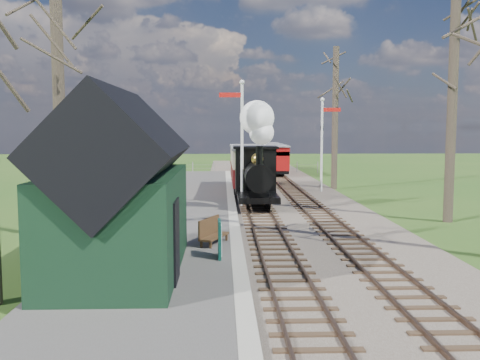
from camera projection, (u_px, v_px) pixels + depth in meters
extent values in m
plane|color=#2A541A|center=(309.00, 335.00, 10.23)|extent=(140.00, 140.00, 0.00)
ellipsoid|color=#385B23|center=(46.00, 270.00, 70.53)|extent=(57.60, 36.00, 16.20)
ellipsoid|color=#385B23|center=(304.00, 280.00, 76.98)|extent=(70.40, 44.00, 19.80)
ellipsoid|color=#385B23|center=(181.00, 262.00, 81.20)|extent=(64.00, 40.00, 18.00)
cube|color=brown|center=(271.00, 192.00, 32.15)|extent=(8.00, 60.00, 0.10)
cube|color=brown|center=(242.00, 191.00, 32.08)|extent=(0.07, 60.00, 0.12)
cube|color=brown|center=(258.00, 191.00, 32.11)|extent=(0.07, 60.00, 0.12)
cube|color=#38281C|center=(250.00, 192.00, 32.10)|extent=(1.60, 60.00, 0.09)
cube|color=brown|center=(285.00, 191.00, 32.16)|extent=(0.07, 60.00, 0.12)
cube|color=brown|center=(301.00, 191.00, 32.20)|extent=(0.07, 60.00, 0.12)
cube|color=#38281C|center=(293.00, 192.00, 32.18)|extent=(1.60, 60.00, 0.09)
cube|color=#474442|center=(182.00, 213.00, 24.03)|extent=(5.00, 44.00, 0.20)
cube|color=#B2AD9E|center=(233.00, 213.00, 24.10)|extent=(0.40, 44.00, 0.21)
cube|color=black|center=(121.00, 222.00, 13.92)|extent=(3.00, 6.00, 2.60)
cube|color=black|center=(120.00, 151.00, 13.73)|extent=(3.25, 6.30, 3.25)
cube|color=black|center=(176.00, 241.00, 13.00)|extent=(0.06, 1.20, 2.00)
cylinder|color=silver|center=(242.00, 147.00, 25.82)|extent=(0.14, 0.14, 6.00)
sphere|color=silver|center=(242.00, 82.00, 25.52)|extent=(0.24, 0.24, 0.24)
cube|color=#B7140F|center=(231.00, 95.00, 25.56)|extent=(1.10, 0.08, 0.22)
cube|color=black|center=(242.00, 118.00, 25.69)|extent=(0.18, 0.06, 0.30)
cylinder|color=silver|center=(322.00, 148.00, 31.98)|extent=(0.14, 0.14, 5.50)
sphere|color=silver|center=(322.00, 100.00, 31.70)|extent=(0.24, 0.24, 0.24)
cube|color=#B7140F|center=(331.00, 110.00, 31.78)|extent=(1.10, 0.08, 0.22)
cube|color=black|center=(322.00, 128.00, 31.87)|extent=(0.18, 0.06, 0.30)
cylinder|color=#382D23|center=(58.00, 82.00, 18.40)|extent=(0.41, 0.41, 11.00)
cylinder|color=#382D23|center=(452.00, 102.00, 21.93)|extent=(0.40, 0.40, 10.00)
cylinder|color=#382D23|center=(335.00, 119.00, 33.84)|extent=(0.39, 0.39, 9.00)
cube|color=slate|center=(245.00, 165.00, 45.97)|extent=(12.60, 0.02, 0.01)
cube|color=slate|center=(245.00, 168.00, 46.00)|extent=(12.60, 0.02, 0.02)
cylinder|color=slate|center=(245.00, 168.00, 45.99)|extent=(0.08, 0.08, 1.00)
cube|color=black|center=(257.00, 195.00, 25.83)|extent=(1.87, 4.40, 0.28)
cylinder|color=black|center=(258.00, 176.00, 25.08)|extent=(1.21, 2.86, 1.21)
cube|color=black|center=(255.00, 170.00, 27.04)|extent=(1.98, 1.76, 2.20)
cylinder|color=black|center=(259.00, 156.00, 23.89)|extent=(0.31, 0.31, 0.88)
sphere|color=#B99036|center=(257.00, 159.00, 25.33)|extent=(0.57, 0.57, 0.57)
sphere|color=white|center=(262.00, 133.00, 23.79)|extent=(1.10, 1.10, 1.10)
sphere|color=white|center=(257.00, 118.00, 23.83)|extent=(1.54, 1.54, 1.54)
cylinder|color=black|center=(248.00, 202.00, 24.52)|extent=(0.11, 0.70, 0.70)
cylinder|color=black|center=(269.00, 202.00, 24.55)|extent=(0.11, 0.70, 0.70)
cube|color=black|center=(250.00, 184.00, 31.81)|extent=(2.09, 7.71, 0.33)
cube|color=#541314|center=(250.00, 173.00, 31.75)|extent=(2.20, 7.71, 0.99)
cube|color=#C7B596|center=(250.00, 156.00, 31.65)|extent=(2.20, 7.71, 0.99)
cube|color=slate|center=(250.00, 147.00, 31.60)|extent=(2.31, 7.93, 0.13)
cube|color=black|center=(275.00, 170.00, 43.25)|extent=(1.74, 4.57, 0.27)
cube|color=maroon|center=(275.00, 163.00, 43.19)|extent=(1.83, 4.57, 0.82)
cube|color=#C7B596|center=(275.00, 153.00, 43.11)|extent=(1.83, 4.57, 0.82)
cube|color=slate|center=(275.00, 147.00, 43.07)|extent=(1.92, 4.75, 0.11)
cube|color=black|center=(269.00, 165.00, 48.72)|extent=(1.74, 4.57, 0.27)
cube|color=maroon|center=(269.00, 159.00, 48.66)|extent=(1.83, 4.57, 0.82)
cube|color=#C7B596|center=(269.00, 150.00, 48.58)|extent=(1.83, 4.57, 0.82)
cube|color=slate|center=(269.00, 145.00, 48.54)|extent=(1.92, 4.75, 0.11)
cube|color=#0D4035|center=(220.00, 239.00, 15.40)|extent=(0.10, 0.75, 1.09)
cube|color=silver|center=(221.00, 239.00, 15.40)|extent=(0.04, 0.65, 0.90)
cube|color=#452D18|center=(214.00, 236.00, 17.24)|extent=(0.98, 1.53, 0.06)
cube|color=#452D18|center=(209.00, 227.00, 17.29)|extent=(0.64, 1.38, 0.63)
cube|color=#452D18|center=(219.00, 245.00, 16.63)|extent=(0.06, 0.06, 0.21)
cube|color=#452D18|center=(210.00, 237.00, 17.88)|extent=(0.06, 0.06, 0.21)
imported|color=black|center=(172.00, 255.00, 13.02)|extent=(0.42, 0.54, 1.30)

